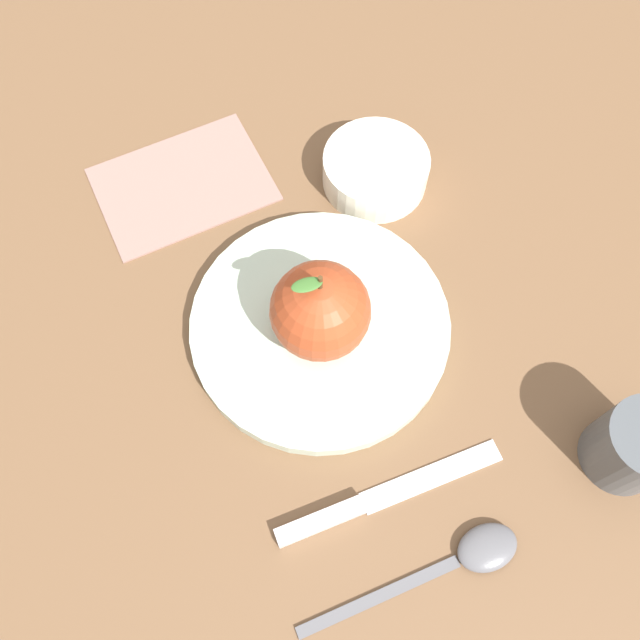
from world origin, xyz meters
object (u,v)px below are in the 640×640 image
Objects in this scene: knife at (370,501)px; spoon at (463,559)px; dinner_plate at (320,325)px; linen_napkin at (183,184)px; apple at (320,311)px; side_bowl at (376,168)px; cup at (637,445)px.

knife is 1.06× the size of spoon.
linen_napkin is (0.07, -0.19, -0.01)m from dinner_plate.
apple is 0.18m from side_bowl.
side_bowl is 0.57× the size of spoon.
apple is 0.22m from spoon.
dinner_plate reaches higher than spoon.
dinner_plate reaches higher than knife.
cup is at bearing 169.25° from knife.
cup is 0.46m from linen_napkin.
apple reaches higher than dinner_plate.
knife is (0.20, -0.04, -0.03)m from cup.
apple is at bearing -95.48° from knife.
knife is at bearing -10.75° from cup.
apple is at bearing 108.33° from linen_napkin.
spoon is at bearing 103.98° from linen_napkin.
cup reaches higher than knife.
apple reaches higher than cup.
linen_napkin is at bearing -71.67° from apple.
knife is at bearing 98.73° from linen_napkin.
spoon is (0.08, 0.35, -0.02)m from side_bowl.
spoon reaches higher than linen_napkin.
dinner_plate is at bearing -45.96° from cup.
cup is (-0.19, 0.19, 0.03)m from dinner_plate.
dinner_plate is 0.17m from side_bowl.
knife reaches higher than linen_napkin.
apple reaches higher than knife.
cup is 0.16m from spoon.
apple reaches higher than side_bowl.
knife is at bearing 84.52° from apple.
spoon is 0.42m from linen_napkin.
linen_napkin is at bearing -76.02° from spoon.
knife is (0.12, 0.28, -0.02)m from side_bowl.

